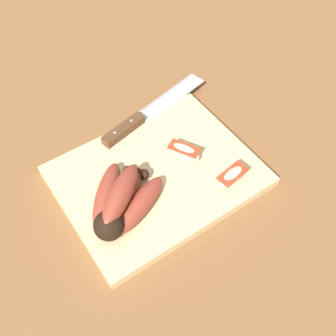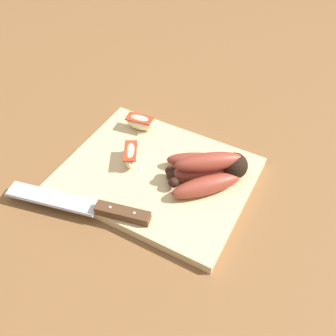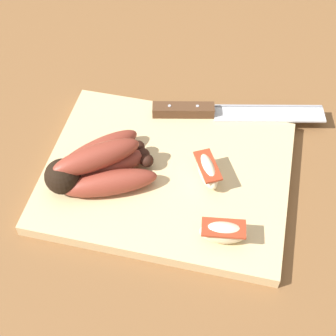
# 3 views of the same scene
# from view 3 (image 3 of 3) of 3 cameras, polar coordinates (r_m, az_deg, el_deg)

# --- Properties ---
(ground_plane) EXTENTS (6.00, 6.00, 0.00)m
(ground_plane) POSITION_cam_3_polar(r_m,az_deg,el_deg) (0.76, 0.44, -1.44)
(ground_plane) COLOR brown
(cutting_board) EXTENTS (0.36, 0.28, 0.02)m
(cutting_board) POSITION_cam_3_polar(r_m,az_deg,el_deg) (0.75, -0.10, -0.67)
(cutting_board) COLOR #DBBC84
(cutting_board) RESTS_ON ground_plane
(banana_bunch) EXTENTS (0.16, 0.15, 0.06)m
(banana_bunch) POSITION_cam_3_polar(r_m,az_deg,el_deg) (0.72, -8.15, 0.12)
(banana_bunch) COLOR black
(banana_bunch) RESTS_ON cutting_board
(chefs_knife) EXTENTS (0.28, 0.09, 0.02)m
(chefs_knife) POSITION_cam_3_polar(r_m,az_deg,el_deg) (0.82, 5.16, 6.47)
(chefs_knife) COLOR silver
(chefs_knife) RESTS_ON cutting_board
(apple_wedge_near) EXTENTS (0.05, 0.07, 0.04)m
(apple_wedge_near) POSITION_cam_3_polar(r_m,az_deg,el_deg) (0.72, 4.53, -0.13)
(apple_wedge_near) COLOR beige
(apple_wedge_near) RESTS_ON cutting_board
(apple_wedge_middle) EXTENTS (0.07, 0.04, 0.04)m
(apple_wedge_middle) POSITION_cam_3_polar(r_m,az_deg,el_deg) (0.67, 6.29, -7.28)
(apple_wedge_middle) COLOR beige
(apple_wedge_middle) RESTS_ON cutting_board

